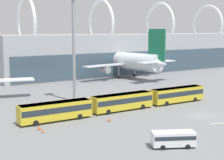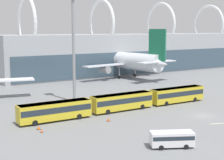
{
  "view_description": "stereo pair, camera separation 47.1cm",
  "coord_description": "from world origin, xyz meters",
  "px_view_note": "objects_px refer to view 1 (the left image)",
  "views": [
    {
      "loc": [
        -48.24,
        -44.1,
        16.17
      ],
      "look_at": [
        -4.15,
        25.27,
        4.0
      ],
      "focal_mm": 55.0,
      "sensor_mm": 36.0,
      "label": 1
    },
    {
      "loc": [
        -47.84,
        -44.35,
        16.17
      ],
      "look_at": [
        -4.15,
        25.27,
        4.0
      ],
      "focal_mm": 55.0,
      "sensor_mm": 36.0,
      "label": 2
    }
  ],
  "objects_px": {
    "shuttle_bus_0": "(56,110)",
    "airliner_at_gate_far": "(125,60)",
    "traffic_cone_0": "(109,119)",
    "traffic_cone_2": "(43,131)",
    "service_van_foreground": "(173,138)",
    "shuttle_bus_1": "(122,101)",
    "floodlight_mast": "(74,39)",
    "shuttle_bus_2": "(177,94)",
    "traffic_cone_1": "(39,128)"
  },
  "relations": [
    {
      "from": "service_van_foreground",
      "to": "shuttle_bus_1",
      "type": "bearing_deg",
      "value": 100.7
    },
    {
      "from": "traffic_cone_1",
      "to": "traffic_cone_2",
      "type": "height_order",
      "value": "traffic_cone_1"
    },
    {
      "from": "service_van_foreground",
      "to": "traffic_cone_1",
      "type": "bearing_deg",
      "value": 151.93
    },
    {
      "from": "service_van_foreground",
      "to": "airliner_at_gate_far",
      "type": "bearing_deg",
      "value": 87.76
    },
    {
      "from": "shuttle_bus_2",
      "to": "airliner_at_gate_far",
      "type": "bearing_deg",
      "value": 73.08
    },
    {
      "from": "traffic_cone_0",
      "to": "traffic_cone_1",
      "type": "distance_m",
      "value": 12.45
    },
    {
      "from": "service_van_foreground",
      "to": "shuttle_bus_2",
      "type": "bearing_deg",
      "value": 72.55
    },
    {
      "from": "shuttle_bus_0",
      "to": "shuttle_bus_1",
      "type": "height_order",
      "value": "same"
    },
    {
      "from": "service_van_foreground",
      "to": "traffic_cone_0",
      "type": "relative_size",
      "value": 9.81
    },
    {
      "from": "shuttle_bus_2",
      "to": "service_van_foreground",
      "type": "height_order",
      "value": "shuttle_bus_2"
    },
    {
      "from": "airliner_at_gate_far",
      "to": "traffic_cone_2",
      "type": "xyz_separation_m",
      "value": [
        -46.5,
        -44.77,
        -5.56
      ]
    },
    {
      "from": "floodlight_mast",
      "to": "traffic_cone_1",
      "type": "bearing_deg",
      "value": -131.36
    },
    {
      "from": "shuttle_bus_0",
      "to": "traffic_cone_1",
      "type": "xyz_separation_m",
      "value": [
        -4.38,
        -3.54,
        -1.65
      ]
    },
    {
      "from": "airliner_at_gate_far",
      "to": "service_van_foreground",
      "type": "bearing_deg",
      "value": 143.27
    },
    {
      "from": "traffic_cone_2",
      "to": "airliner_at_gate_far",
      "type": "bearing_deg",
      "value": 43.91
    },
    {
      "from": "shuttle_bus_2",
      "to": "service_van_foreground",
      "type": "bearing_deg",
      "value": -132.93
    },
    {
      "from": "shuttle_bus_2",
      "to": "traffic_cone_2",
      "type": "bearing_deg",
      "value": -169.93
    },
    {
      "from": "shuttle_bus_2",
      "to": "traffic_cone_0",
      "type": "relative_size",
      "value": 20.83
    },
    {
      "from": "airliner_at_gate_far",
      "to": "traffic_cone_1",
      "type": "xyz_separation_m",
      "value": [
        -46.35,
        -42.96,
        -5.5
      ]
    },
    {
      "from": "shuttle_bus_0",
      "to": "airliner_at_gate_far",
      "type": "bearing_deg",
      "value": 43.95
    },
    {
      "from": "shuttle_bus_2",
      "to": "floodlight_mast",
      "type": "distance_m",
      "value": 25.99
    },
    {
      "from": "shuttle_bus_1",
      "to": "service_van_foreground",
      "type": "bearing_deg",
      "value": -105.86
    },
    {
      "from": "airliner_at_gate_far",
      "to": "shuttle_bus_2",
      "type": "height_order",
      "value": "airliner_at_gate_far"
    },
    {
      "from": "shuttle_bus_0",
      "to": "service_van_foreground",
      "type": "xyz_separation_m",
      "value": [
        8.28,
        -21.48,
        -0.68
      ]
    },
    {
      "from": "shuttle_bus_2",
      "to": "traffic_cone_2",
      "type": "relative_size",
      "value": 22.65
    },
    {
      "from": "traffic_cone_0",
      "to": "traffic_cone_2",
      "type": "distance_m",
      "value": 12.48
    },
    {
      "from": "shuttle_bus_1",
      "to": "floodlight_mast",
      "type": "relative_size",
      "value": 0.56
    },
    {
      "from": "shuttle_bus_0",
      "to": "service_van_foreground",
      "type": "relative_size",
      "value": 2.12
    },
    {
      "from": "airliner_at_gate_far",
      "to": "shuttle_bus_2",
      "type": "xyz_separation_m",
      "value": [
        -12.97,
        -39.55,
        -3.86
      ]
    },
    {
      "from": "floodlight_mast",
      "to": "traffic_cone_0",
      "type": "xyz_separation_m",
      "value": [
        -2.13,
        -18.1,
        -13.84
      ]
    },
    {
      "from": "service_van_foreground",
      "to": "traffic_cone_1",
      "type": "relative_size",
      "value": 9.03
    },
    {
      "from": "airliner_at_gate_far",
      "to": "shuttle_bus_0",
      "type": "xyz_separation_m",
      "value": [
        -41.97,
        -39.42,
        -3.86
      ]
    },
    {
      "from": "airliner_at_gate_far",
      "to": "floodlight_mast",
      "type": "distance_m",
      "value": 42.32
    },
    {
      "from": "traffic_cone_0",
      "to": "traffic_cone_1",
      "type": "relative_size",
      "value": 0.92
    },
    {
      "from": "shuttle_bus_2",
      "to": "service_van_foreground",
      "type": "relative_size",
      "value": 2.12
    },
    {
      "from": "shuttle_bus_1",
      "to": "traffic_cone_2",
      "type": "relative_size",
      "value": 22.57
    },
    {
      "from": "shuttle_bus_2",
      "to": "traffic_cone_1",
      "type": "height_order",
      "value": "shuttle_bus_2"
    },
    {
      "from": "shuttle_bus_1",
      "to": "traffic_cone_1",
      "type": "height_order",
      "value": "shuttle_bus_1"
    },
    {
      "from": "traffic_cone_1",
      "to": "floodlight_mast",
      "type": "bearing_deg",
      "value": 48.64
    },
    {
      "from": "traffic_cone_0",
      "to": "shuttle_bus_1",
      "type": "bearing_deg",
      "value": 39.7
    },
    {
      "from": "airliner_at_gate_far",
      "to": "shuttle_bus_2",
      "type": "bearing_deg",
      "value": 154.07
    },
    {
      "from": "traffic_cone_0",
      "to": "traffic_cone_2",
      "type": "height_order",
      "value": "traffic_cone_0"
    },
    {
      "from": "shuttle_bus_0",
      "to": "traffic_cone_1",
      "type": "distance_m",
      "value": 5.87
    },
    {
      "from": "shuttle_bus_2",
      "to": "shuttle_bus_1",
      "type": "bearing_deg",
      "value": 179.87
    },
    {
      "from": "floodlight_mast",
      "to": "traffic_cone_1",
      "type": "height_order",
      "value": "floodlight_mast"
    },
    {
      "from": "shuttle_bus_0",
      "to": "service_van_foreground",
      "type": "height_order",
      "value": "shuttle_bus_0"
    },
    {
      "from": "shuttle_bus_1",
      "to": "shuttle_bus_2",
      "type": "height_order",
      "value": "same"
    },
    {
      "from": "floodlight_mast",
      "to": "shuttle_bus_0",
      "type": "bearing_deg",
      "value": -128.05
    },
    {
      "from": "traffic_cone_0",
      "to": "traffic_cone_1",
      "type": "height_order",
      "value": "traffic_cone_1"
    },
    {
      "from": "airliner_at_gate_far",
      "to": "service_van_foreground",
      "type": "distance_m",
      "value": 69.74
    }
  ]
}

